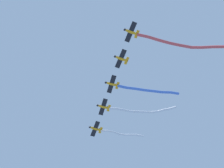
# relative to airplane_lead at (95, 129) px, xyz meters

# --- Properties ---
(airplane_lead) EXTENTS (4.97, 6.23, 1.61)m
(airplane_lead) POSITION_rel_airplane_lead_xyz_m (0.00, 0.00, 0.00)
(airplane_lead) COLOR orange
(smoke_trail_lead) EXTENTS (14.44, 7.07, 2.68)m
(smoke_trail_lead) POSITION_rel_airplane_lead_xyz_m (8.80, 4.46, 0.99)
(smoke_trail_lead) COLOR white
(airplane_left_wing) EXTENTS (4.94, 6.34, 1.61)m
(airplane_left_wing) POSITION_rel_airplane_lead_xyz_m (4.44, -7.82, 0.30)
(airplane_left_wing) COLOR orange
(smoke_trail_left_wing) EXTENTS (22.95, 6.18, 3.61)m
(smoke_trail_left_wing) POSITION_rel_airplane_lead_xyz_m (17.47, -3.21, 1.41)
(smoke_trail_left_wing) COLOR white
(airplane_right_wing) EXTENTS (4.95, 6.35, 1.61)m
(airplane_right_wing) POSITION_rel_airplane_lead_xyz_m (8.88, -15.65, 0.00)
(airplane_right_wing) COLOR orange
(smoke_trail_right_wing) EXTENTS (19.98, 8.97, 3.95)m
(smoke_trail_right_wing) POSITION_rel_airplane_lead_xyz_m (20.46, -10.45, 1.33)
(smoke_trail_right_wing) COLOR #4C75DB
(airplane_slot) EXTENTS (5.04, 6.17, 1.61)m
(airplane_slot) POSITION_rel_airplane_lead_xyz_m (13.32, -23.49, 0.30)
(airplane_slot) COLOR orange
(airplane_trail) EXTENTS (5.01, 6.19, 1.61)m
(airplane_trail) POSITION_rel_airplane_lead_xyz_m (17.76, -31.31, 0.00)
(airplane_trail) COLOR orange
(smoke_trail_trail) EXTENTS (28.99, 10.09, 1.37)m
(smoke_trail_trail) POSITION_rel_airplane_lead_xyz_m (33.48, -24.54, -0.06)
(smoke_trail_trail) COLOR #DB4C4C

